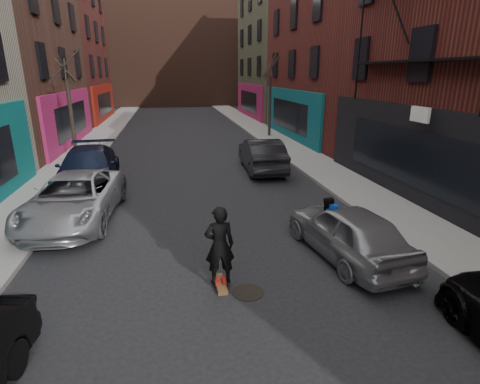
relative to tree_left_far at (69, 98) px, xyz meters
name	(u,v)px	position (x,y,z in m)	size (l,w,h in m)	color
sidewalk_left	(108,129)	(-0.05, 12.00, -3.31)	(2.50, 84.00, 0.13)	gray
sidewalk_right	(252,126)	(12.45, 12.00, -3.31)	(2.50, 84.00, 0.13)	gray
buildings_right	(447,5)	(19.70, -2.00, 4.62)	(12.00, 56.00, 16.00)	#45251D
building_far	(173,56)	(6.20, 38.00, 3.62)	(40.00, 10.00, 14.00)	#47281E
tree_left_far	(69,98)	(0.00, 0.00, 0.00)	(2.00, 2.00, 6.50)	black
tree_right_far	(270,88)	(12.40, 6.00, 0.15)	(2.00, 2.00, 6.80)	black
parked_left_far	(74,199)	(1.88, -9.01, -2.63)	(2.48, 5.38, 1.50)	#9799A0
parked_left_end	(88,168)	(1.60, -5.16, -2.57)	(2.28, 5.61, 1.63)	black
parked_right_far	(348,231)	(9.40, -13.01, -2.67)	(1.68, 4.17, 1.42)	gray
parked_right_end	(262,155)	(9.40, -3.73, -2.59)	(1.67, 4.78, 1.57)	black
skateboard	(220,284)	(5.95, -13.83, -3.33)	(0.22, 0.80, 0.10)	brown
skateboarder	(220,246)	(5.95, -13.83, -2.37)	(0.66, 0.44, 1.82)	black
pedestrian	(326,224)	(9.00, -12.55, -2.62)	(0.90, 0.83, 1.50)	black
manhole	(248,292)	(6.51, -14.21, -3.37)	(0.70, 0.70, 0.01)	black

